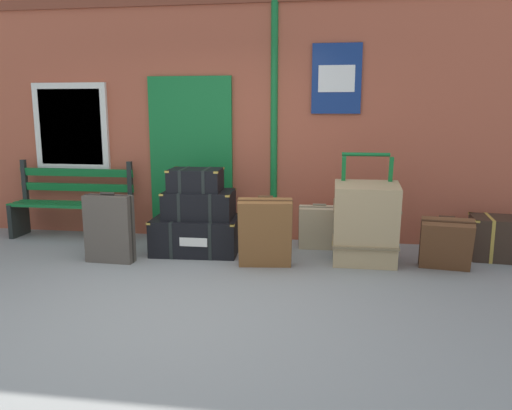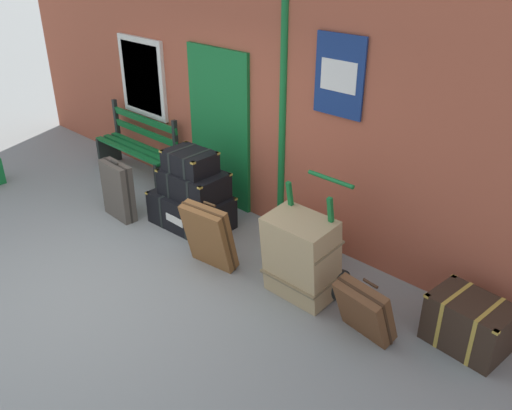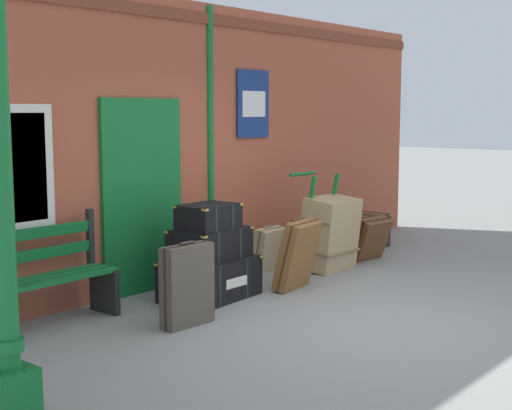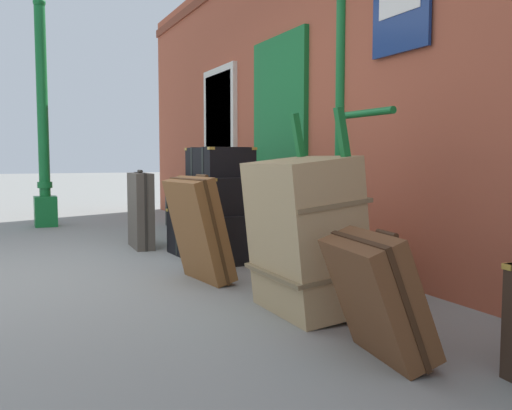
{
  "view_description": "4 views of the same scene",
  "coord_description": "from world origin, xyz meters",
  "px_view_note": "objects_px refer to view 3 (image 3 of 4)",
  "views": [
    {
      "loc": [
        1.35,
        -3.98,
        1.68
      ],
      "look_at": [
        0.49,
        1.64,
        0.6
      ],
      "focal_mm": 35.43,
      "sensor_mm": 36.0,
      "label": 1
    },
    {
      "loc": [
        4.51,
        -2.06,
        3.34
      ],
      "look_at": [
        0.86,
        1.71,
        0.66
      ],
      "focal_mm": 37.34,
      "sensor_mm": 36.0,
      "label": 2
    },
    {
      "loc": [
        -5.73,
        -3.5,
        1.97
      ],
      "look_at": [
        0.73,
        1.85,
        0.88
      ],
      "focal_mm": 51.29,
      "sensor_mm": 36.0,
      "label": 3
    },
    {
      "loc": [
        4.59,
        -0.13,
        0.91
      ],
      "look_at": [
        0.16,
        1.88,
        0.5
      ],
      "focal_mm": 39.95,
      "sensor_mm": 36.0,
      "label": 4
    }
  ],
  "objects_px": {
    "steamer_trunk_base": "(210,279)",
    "large_brown_trunk": "(330,233)",
    "steamer_trunk_top": "(208,217)",
    "suitcase_cream": "(187,285)",
    "platform_bench": "(33,281)",
    "steamer_trunk_middle": "(210,243)",
    "porters_trolley": "(318,247)",
    "suitcase_umber": "(371,239)",
    "suitcase_slate": "(298,255)",
    "lamp_post": "(4,251)",
    "suitcase_tan": "(269,249)",
    "corner_trunk": "(363,231)"
  },
  "relations": [
    {
      "from": "suitcase_slate",
      "to": "suitcase_cream",
      "type": "bearing_deg",
      "value": -179.03
    },
    {
      "from": "steamer_trunk_base",
      "to": "large_brown_trunk",
      "type": "distance_m",
      "value": 1.98
    },
    {
      "from": "large_brown_trunk",
      "to": "steamer_trunk_middle",
      "type": "bearing_deg",
      "value": 173.22
    },
    {
      "from": "large_brown_trunk",
      "to": "corner_trunk",
      "type": "distance_m",
      "value": 1.65
    },
    {
      "from": "suitcase_tan",
      "to": "corner_trunk",
      "type": "relative_size",
      "value": 0.77
    },
    {
      "from": "steamer_trunk_base",
      "to": "suitcase_cream",
      "type": "bearing_deg",
      "value": -148.89
    },
    {
      "from": "porters_trolley",
      "to": "suitcase_slate",
      "type": "xyz_separation_m",
      "value": [
        -1.06,
        -0.46,
        0.12
      ]
    },
    {
      "from": "suitcase_umber",
      "to": "suitcase_tan",
      "type": "distance_m",
      "value": 1.49
    },
    {
      "from": "steamer_trunk_top",
      "to": "suitcase_tan",
      "type": "xyz_separation_m",
      "value": [
        1.44,
        0.34,
        -0.6
      ]
    },
    {
      "from": "large_brown_trunk",
      "to": "suitcase_umber",
      "type": "distance_m",
      "value": 0.85
    },
    {
      "from": "suitcase_slate",
      "to": "suitcase_cream",
      "type": "xyz_separation_m",
      "value": [
        -1.74,
        -0.03,
        -0.01
      ]
    },
    {
      "from": "porters_trolley",
      "to": "suitcase_umber",
      "type": "height_order",
      "value": "porters_trolley"
    },
    {
      "from": "platform_bench",
      "to": "steamer_trunk_middle",
      "type": "xyz_separation_m",
      "value": [
        1.86,
        -0.45,
        0.14
      ]
    },
    {
      "from": "porters_trolley",
      "to": "suitcase_cream",
      "type": "xyz_separation_m",
      "value": [
        -2.81,
        -0.49,
        0.11
      ]
    },
    {
      "from": "steamer_trunk_top",
      "to": "large_brown_trunk",
      "type": "xyz_separation_m",
      "value": [
        1.95,
        -0.21,
        -0.41
      ]
    },
    {
      "from": "steamer_trunk_top",
      "to": "suitcase_tan",
      "type": "distance_m",
      "value": 1.59
    },
    {
      "from": "large_brown_trunk",
      "to": "suitcase_tan",
      "type": "relative_size",
      "value": 1.64
    },
    {
      "from": "lamp_post",
      "to": "large_brown_trunk",
      "type": "xyz_separation_m",
      "value": [
        5.09,
        1.06,
        -0.67
      ]
    },
    {
      "from": "large_brown_trunk",
      "to": "suitcase_slate",
      "type": "xyz_separation_m",
      "value": [
        -1.06,
        -0.29,
        -0.07
      ]
    },
    {
      "from": "suitcase_umber",
      "to": "suitcase_tan",
      "type": "bearing_deg",
      "value": 154.64
    },
    {
      "from": "lamp_post",
      "to": "suitcase_tan",
      "type": "height_order",
      "value": "lamp_post"
    },
    {
      "from": "steamer_trunk_base",
      "to": "steamer_trunk_top",
      "type": "relative_size",
      "value": 1.66
    },
    {
      "from": "lamp_post",
      "to": "platform_bench",
      "type": "height_order",
      "value": "lamp_post"
    },
    {
      "from": "lamp_post",
      "to": "suitcase_cream",
      "type": "height_order",
      "value": "lamp_post"
    },
    {
      "from": "lamp_post",
      "to": "steamer_trunk_top",
      "type": "bearing_deg",
      "value": 22.16
    },
    {
      "from": "suitcase_umber",
      "to": "suitcase_cream",
      "type": "bearing_deg",
      "value": -176.39
    },
    {
      "from": "steamer_trunk_top",
      "to": "corner_trunk",
      "type": "relative_size",
      "value": 0.86
    },
    {
      "from": "steamer_trunk_middle",
      "to": "suitcase_umber",
      "type": "height_order",
      "value": "steamer_trunk_middle"
    },
    {
      "from": "steamer_trunk_base",
      "to": "large_brown_trunk",
      "type": "bearing_deg",
      "value": -5.71
    },
    {
      "from": "steamer_trunk_base",
      "to": "porters_trolley",
      "type": "bearing_deg",
      "value": -0.62
    },
    {
      "from": "lamp_post",
      "to": "steamer_trunk_base",
      "type": "distance_m",
      "value": 3.5
    },
    {
      "from": "platform_bench",
      "to": "suitcase_tan",
      "type": "distance_m",
      "value": 3.27
    },
    {
      "from": "suitcase_tan",
      "to": "corner_trunk",
      "type": "bearing_deg",
      "value": -2.28
    },
    {
      "from": "steamer_trunk_top",
      "to": "suitcase_umber",
      "type": "xyz_separation_m",
      "value": [
        2.78,
        -0.3,
        -0.58
      ]
    },
    {
      "from": "porters_trolley",
      "to": "large_brown_trunk",
      "type": "xyz_separation_m",
      "value": [
        -0.0,
        -0.17,
        0.19
      ]
    },
    {
      "from": "steamer_trunk_middle",
      "to": "suitcase_cream",
      "type": "height_order",
      "value": "suitcase_cream"
    },
    {
      "from": "platform_bench",
      "to": "large_brown_trunk",
      "type": "xyz_separation_m",
      "value": [
        3.78,
        -0.68,
        0.02
      ]
    },
    {
      "from": "lamp_post",
      "to": "steamer_trunk_top",
      "type": "xyz_separation_m",
      "value": [
        3.13,
        1.28,
        -0.26
      ]
    },
    {
      "from": "suitcase_tan",
      "to": "platform_bench",
      "type": "bearing_deg",
      "value": 177.8
    },
    {
      "from": "lamp_post",
      "to": "suitcase_cream",
      "type": "relative_size",
      "value": 3.75
    },
    {
      "from": "large_brown_trunk",
      "to": "suitcase_slate",
      "type": "distance_m",
      "value": 1.1
    },
    {
      "from": "suitcase_slate",
      "to": "suitcase_cream",
      "type": "relative_size",
      "value": 0.99
    },
    {
      "from": "steamer_trunk_top",
      "to": "suitcase_umber",
      "type": "relative_size",
      "value": 1.08
    },
    {
      "from": "steamer_trunk_middle",
      "to": "large_brown_trunk",
      "type": "xyz_separation_m",
      "value": [
        1.92,
        -0.23,
        -0.12
      ]
    },
    {
      "from": "large_brown_trunk",
      "to": "suitcase_umber",
      "type": "relative_size",
      "value": 1.58
    },
    {
      "from": "suitcase_slate",
      "to": "suitcase_tan",
      "type": "relative_size",
      "value": 1.4
    },
    {
      "from": "suitcase_cream",
      "to": "platform_bench",
      "type": "bearing_deg",
      "value": 134.36
    },
    {
      "from": "steamer_trunk_top",
      "to": "large_brown_trunk",
      "type": "height_order",
      "value": "steamer_trunk_top"
    },
    {
      "from": "steamer_trunk_top",
      "to": "suitcase_cream",
      "type": "relative_size",
      "value": 0.79
    },
    {
      "from": "steamer_trunk_base",
      "to": "corner_trunk",
      "type": "bearing_deg",
      "value": 4.41
    }
  ]
}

